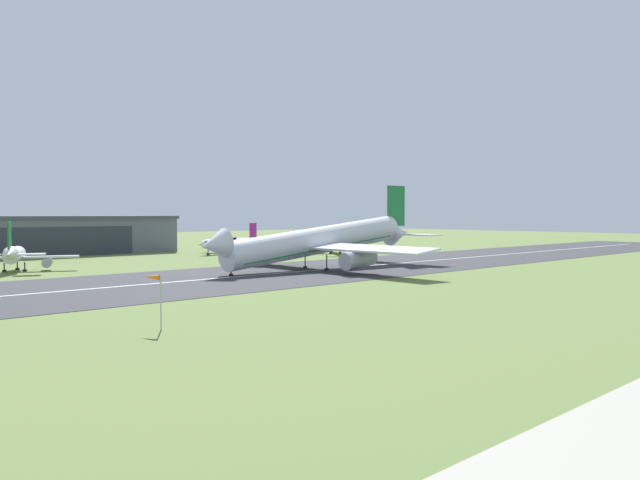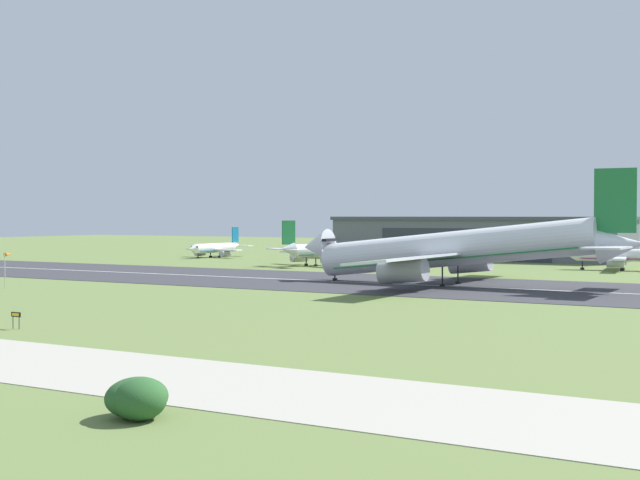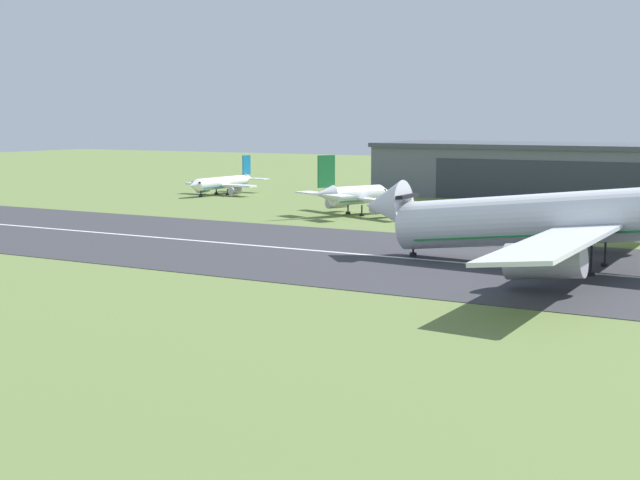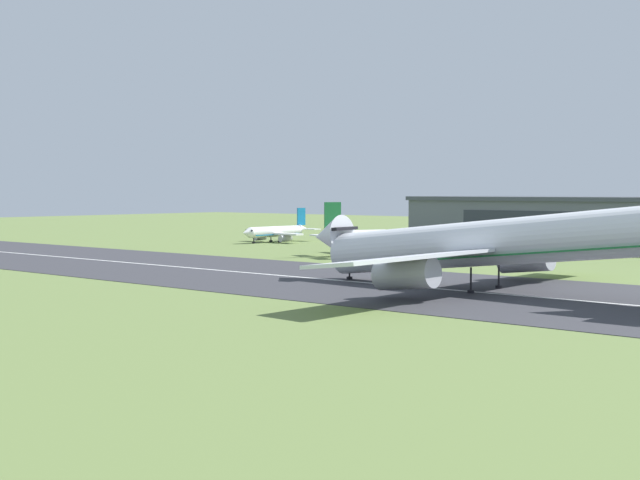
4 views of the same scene
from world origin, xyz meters
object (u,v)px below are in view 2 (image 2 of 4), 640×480
object	(u,v)px
airplane_parked_centre	(215,248)
shrub_clump	(138,398)
runway_sign	(16,317)
airplane_parked_east	(311,251)
airplane_landing	(455,250)
windsock_pole	(8,256)
airplane_parked_west	(623,256)

from	to	relation	value
airplane_parked_centre	shrub_clump	bearing A→B (deg)	-54.53
shrub_clump	runway_sign	world-z (taller)	shrub_clump
airplane_parked_centre	runway_sign	distance (m)	153.12
shrub_clump	airplane_parked_east	bearing A→B (deg)	116.97
airplane_landing	windsock_pole	distance (m)	70.90
airplane_parked_centre	airplane_parked_east	size ratio (longest dim) A/B	0.94
airplane_landing	airplane_parked_east	distance (m)	61.62
airplane_landing	airplane_parked_west	xyz separation A→B (m)	(15.40, 55.14, -2.73)
airplane_landing	airplane_parked_east	xyz separation A→B (m)	(-49.10, 37.14, -2.53)
airplane_parked_east	windsock_pole	size ratio (longest dim) A/B	4.13
airplane_landing	windsock_pole	xyz separation A→B (m)	(-59.01, -39.30, -0.85)
airplane_parked_west	shrub_clump	distance (m)	152.96
airplane_parked_east	runway_sign	distance (m)	115.45
airplane_parked_east	airplane_parked_west	bearing A→B (deg)	15.59
airplane_landing	runway_sign	bearing A→B (deg)	-103.39
airplane_parked_west	airplane_parked_east	bearing A→B (deg)	-164.41
shrub_clump	airplane_landing	bearing A→B (deg)	101.30
airplane_parked_centre	runway_sign	bearing A→B (deg)	-60.68
airplane_parked_centre	airplane_parked_east	xyz separation A→B (m)	(43.47, -22.46, 0.77)
airplane_parked_centre	windsock_pole	size ratio (longest dim) A/B	3.90
windsock_pole	airplane_parked_east	bearing A→B (deg)	82.62
runway_sign	shrub_clump	bearing A→B (deg)	-32.71
airplane_parked_west	airplane_parked_centre	xyz separation A→B (m)	(-107.97, 4.46, -0.56)
airplane_parked_centre	shrub_clump	world-z (taller)	airplane_parked_centre
shrub_clump	windsock_pole	size ratio (longest dim) A/B	0.71
airplane_landing	airplane_parked_east	bearing A→B (deg)	142.90
airplane_parked_east	shrub_clump	distance (m)	151.37
shrub_clump	runway_sign	bearing A→B (deg)	147.29
airplane_parked_centre	shrub_clump	xyz separation A→B (m)	(112.11, -157.36, -1.35)
windsock_pole	runway_sign	world-z (taller)	windsock_pole
airplane_parked_east	airplane_landing	bearing A→B (deg)	-37.10
shrub_clump	windsock_pole	world-z (taller)	windsock_pole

